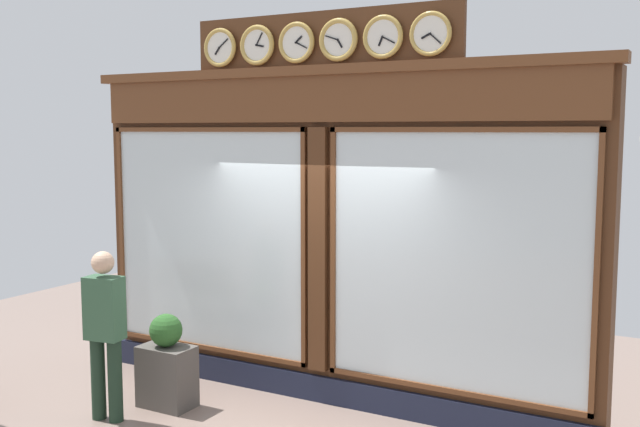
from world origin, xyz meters
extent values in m
cube|color=#4C2B16|center=(0.00, -0.15, 1.70)|extent=(5.71, 0.30, 3.40)
cube|color=#191E33|center=(0.00, 0.02, 0.14)|extent=(5.71, 0.08, 0.28)
cube|color=brown|center=(0.00, 0.04, 3.17)|extent=(5.59, 0.08, 0.47)
cube|color=brown|center=(0.00, 0.02, 3.45)|extent=(5.82, 0.20, 0.10)
cube|color=silver|center=(-1.45, 0.01, 1.62)|extent=(2.50, 0.02, 2.43)
cube|color=brown|center=(-1.45, 0.04, 2.86)|extent=(2.60, 0.04, 0.05)
cube|color=brown|center=(-1.45, 0.04, 0.37)|extent=(2.60, 0.04, 0.05)
cube|color=brown|center=(-2.73, 0.04, 1.62)|extent=(0.05, 0.04, 2.53)
cube|color=brown|center=(-0.18, 0.04, 1.62)|extent=(0.05, 0.04, 2.53)
cube|color=silver|center=(1.45, 0.01, 1.62)|extent=(2.50, 0.02, 2.43)
cube|color=brown|center=(1.45, 0.04, 2.86)|extent=(2.60, 0.04, 0.05)
cube|color=brown|center=(1.45, 0.04, 0.37)|extent=(2.60, 0.04, 0.05)
cube|color=brown|center=(2.73, 0.04, 1.62)|extent=(0.05, 0.04, 2.53)
cube|color=brown|center=(0.18, 0.04, 1.62)|extent=(0.05, 0.04, 2.53)
cube|color=#4C2B16|center=(0.00, 0.03, 1.62)|extent=(0.20, 0.10, 2.53)
cube|color=#4C2B16|center=(0.00, -0.02, 3.74)|extent=(3.00, 0.06, 0.61)
cylinder|color=white|center=(-1.20, 0.06, 3.74)|extent=(0.34, 0.02, 0.34)
torus|color=#B79347|center=(-1.20, 0.06, 3.74)|extent=(0.41, 0.04, 0.41)
cube|color=black|center=(-1.16, 0.07, 3.72)|extent=(0.09, 0.01, 0.06)
cube|color=black|center=(-1.25, 0.07, 3.69)|extent=(0.12, 0.01, 0.10)
sphere|color=black|center=(-1.20, 0.08, 3.74)|extent=(0.02, 0.02, 0.02)
cylinder|color=white|center=(-0.72, 0.06, 3.74)|extent=(0.34, 0.02, 0.34)
torus|color=#B79347|center=(-0.72, 0.06, 3.74)|extent=(0.42, 0.05, 0.42)
cube|color=black|center=(-0.70, 0.07, 3.69)|extent=(0.05, 0.01, 0.09)
cube|color=black|center=(-0.78, 0.07, 3.70)|extent=(0.13, 0.01, 0.08)
sphere|color=black|center=(-0.72, 0.08, 3.74)|extent=(0.02, 0.02, 0.02)
cylinder|color=white|center=(-0.24, 0.06, 3.74)|extent=(0.34, 0.02, 0.34)
torus|color=#B79347|center=(-0.24, 0.06, 3.74)|extent=(0.42, 0.06, 0.42)
cube|color=black|center=(-0.26, 0.07, 3.70)|extent=(0.06, 0.01, 0.09)
cube|color=black|center=(-0.17, 0.07, 3.76)|extent=(0.14, 0.01, 0.06)
sphere|color=black|center=(-0.24, 0.08, 3.74)|extent=(0.02, 0.02, 0.02)
cylinder|color=white|center=(0.24, 0.06, 3.74)|extent=(0.34, 0.02, 0.34)
torus|color=#B79347|center=(0.24, 0.06, 3.74)|extent=(0.42, 0.05, 0.42)
cube|color=black|center=(0.20, 0.07, 3.76)|extent=(0.08, 0.01, 0.07)
cube|color=black|center=(0.17, 0.07, 3.70)|extent=(0.13, 0.01, 0.07)
sphere|color=black|center=(0.24, 0.08, 3.74)|extent=(0.02, 0.02, 0.02)
cylinder|color=white|center=(0.72, 0.06, 3.74)|extent=(0.34, 0.02, 0.34)
torus|color=#B79347|center=(0.72, 0.06, 3.74)|extent=(0.42, 0.05, 0.42)
cube|color=black|center=(0.67, 0.07, 3.73)|extent=(0.09, 0.01, 0.04)
cube|color=black|center=(0.68, 0.07, 3.80)|extent=(0.08, 0.01, 0.13)
sphere|color=black|center=(0.72, 0.08, 3.74)|extent=(0.02, 0.02, 0.02)
cylinder|color=white|center=(1.20, 0.06, 3.74)|extent=(0.34, 0.02, 0.34)
torus|color=#B79347|center=(1.20, 0.06, 3.74)|extent=(0.42, 0.05, 0.42)
cube|color=black|center=(1.23, 0.07, 3.70)|extent=(0.07, 0.01, 0.08)
cube|color=black|center=(1.14, 0.07, 3.78)|extent=(0.12, 0.01, 0.10)
sphere|color=black|center=(1.20, 0.08, 3.74)|extent=(0.02, 0.02, 0.02)
cylinder|color=#1C2F21|center=(1.68, 1.49, 0.41)|extent=(0.14, 0.14, 0.82)
cylinder|color=#1C2F21|center=(1.49, 1.46, 0.41)|extent=(0.14, 0.14, 0.82)
cube|color=#33563D|center=(1.58, 1.48, 1.13)|extent=(0.39, 0.27, 0.62)
sphere|color=tan|center=(1.58, 1.48, 1.58)|extent=(0.22, 0.22, 0.22)
cube|color=#4C4742|center=(1.30, 0.91, 0.32)|extent=(0.56, 0.36, 0.64)
sphere|color=#285623|center=(1.30, 0.91, 0.81)|extent=(0.34, 0.34, 0.34)
camera|label=1|loc=(-3.70, 6.64, 2.86)|focal=41.69mm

